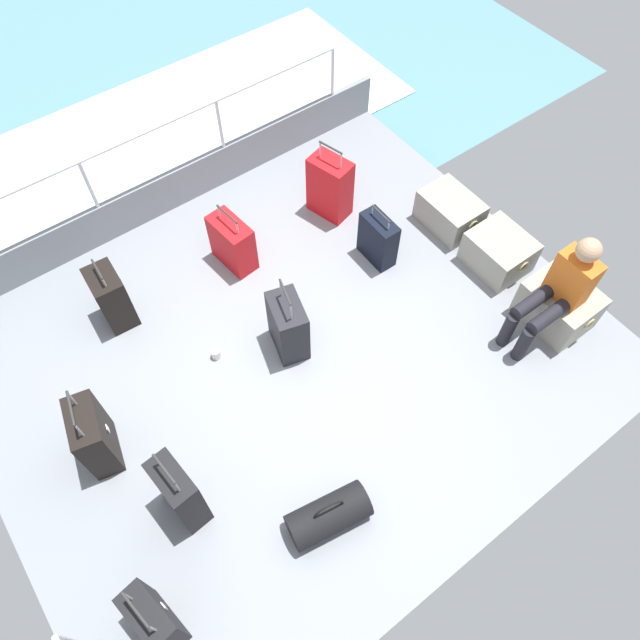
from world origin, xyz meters
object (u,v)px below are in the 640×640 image
object	(u,v)px
suitcase_0	(94,436)
suitcase_3	(330,187)
suitcase_6	(232,243)
suitcase_4	(288,326)
suitcase_2	(112,298)
suitcase_5	(180,492)
cargo_crate_0	(450,212)
duffel_bag	(329,515)
suitcase_1	(154,619)
cargo_crate_1	(499,252)
suitcase_7	(378,239)
passenger_seated	(559,290)
cargo_crate_2	(558,305)
paper_cup	(216,354)

from	to	relation	value
suitcase_0	suitcase_3	xyz separation A→B (m)	(-1.01, 3.02, 0.01)
suitcase_3	suitcase_6	distance (m)	1.14
suitcase_4	suitcase_2	bearing A→B (deg)	-137.30
suitcase_4	suitcase_5	size ratio (longest dim) A/B	0.93
cargo_crate_0	suitcase_2	bearing A→B (deg)	-106.65
suitcase_0	duffel_bag	size ratio (longest dim) A/B	1.29
suitcase_1	suitcase_4	xyz separation A→B (m)	(-1.32, 2.00, 0.03)
cargo_crate_1	suitcase_5	xyz separation A→B (m)	(0.27, -3.58, 0.17)
suitcase_4	suitcase_7	world-z (taller)	suitcase_4
suitcase_2	cargo_crate_0	bearing A→B (deg)	73.35
passenger_seated	suitcase_5	world-z (taller)	passenger_seated
suitcase_0	duffel_bag	world-z (taller)	suitcase_0
suitcase_1	suitcase_6	world-z (taller)	suitcase_1
suitcase_0	cargo_crate_1	bearing A→B (deg)	82.54
cargo_crate_0	suitcase_5	bearing A→B (deg)	-75.36
duffel_bag	cargo_crate_0	bearing A→B (deg)	120.89
suitcase_6	suitcase_0	bearing A→B (deg)	-61.27
cargo_crate_2	cargo_crate_1	bearing A→B (deg)	177.53
suitcase_2	duffel_bag	world-z (taller)	suitcase_2
cargo_crate_0	suitcase_3	world-z (taller)	suitcase_3
suitcase_0	suitcase_5	world-z (taller)	suitcase_5
suitcase_0	suitcase_4	world-z (taller)	suitcase_0
cargo_crate_0	cargo_crate_2	size ratio (longest dim) A/B	0.99
paper_cup	suitcase_5	bearing A→B (deg)	-40.65
suitcase_3	suitcase_5	world-z (taller)	suitcase_5
cargo_crate_1	suitcase_1	size ratio (longest dim) A/B	0.79
cargo_crate_2	suitcase_3	bearing A→B (deg)	-159.81
cargo_crate_2	suitcase_5	distance (m)	3.58
cargo_crate_0	suitcase_0	distance (m)	3.88
suitcase_3	suitcase_5	distance (m)	3.24
suitcase_1	suitcase_6	xyz separation A→B (m)	(-2.41, 2.12, -0.01)
suitcase_7	paper_cup	world-z (taller)	suitcase_7
suitcase_7	suitcase_1	bearing A→B (deg)	-63.33
suitcase_3	suitcase_6	world-z (taller)	suitcase_3
suitcase_4	paper_cup	xyz separation A→B (m)	(-0.28, -0.59, -0.25)
cargo_crate_1	suitcase_2	size ratio (longest dim) A/B	0.83
suitcase_2	paper_cup	world-z (taller)	suitcase_2
suitcase_3	suitcase_6	bearing A→B (deg)	-90.89
suitcase_7	suitcase_0	bearing A→B (deg)	-85.25
suitcase_1	suitcase_3	distance (m)	4.04
cargo_crate_0	duffel_bag	xyz separation A→B (m)	(1.65, -2.76, -0.03)
suitcase_1	suitcase_2	distance (m)	2.65
passenger_seated	duffel_bag	world-z (taller)	passenger_seated
suitcase_5	suitcase_6	xyz separation A→B (m)	(-1.81, 1.57, -0.09)
suitcase_7	suitcase_4	bearing A→B (deg)	-76.03
cargo_crate_2	suitcase_3	world-z (taller)	suitcase_3
suitcase_5	suitcase_4	bearing A→B (deg)	116.37
passenger_seated	duffel_bag	bearing A→B (deg)	-84.72
cargo_crate_1	suitcase_6	world-z (taller)	suitcase_6
suitcase_0	suitcase_7	distance (m)	3.03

